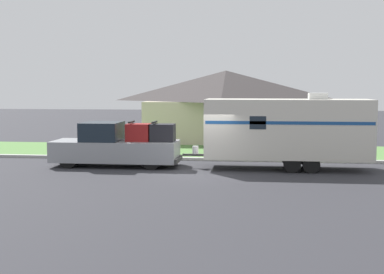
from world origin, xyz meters
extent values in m
plane|color=#2D2D33|center=(0.00, 0.00, 0.00)|extent=(120.00, 120.00, 0.00)
cube|color=#ADADA8|center=(0.00, 3.75, 0.07)|extent=(80.00, 0.30, 0.14)
cube|color=#568442|center=(0.00, 7.40, 0.01)|extent=(80.00, 7.00, 0.03)
cube|color=beige|center=(0.12, 14.17, 1.36)|extent=(10.21, 7.54, 2.71)
pyramid|color=#3D3838|center=(0.12, 14.17, 3.74)|extent=(11.03, 8.15, 2.05)
cube|color=#4C3828|center=(0.12, 10.43, 1.05)|extent=(1.00, 0.06, 2.10)
cylinder|color=black|center=(-6.26, 0.53, 0.43)|extent=(0.87, 0.28, 0.87)
cylinder|color=black|center=(-6.26, 2.25, 0.43)|extent=(0.87, 0.28, 0.87)
cylinder|color=black|center=(-2.44, 0.53, 0.43)|extent=(0.87, 0.28, 0.87)
cylinder|color=black|center=(-2.44, 2.25, 0.43)|extent=(0.87, 0.28, 0.87)
cube|color=gray|center=(-5.52, 1.39, 0.71)|extent=(3.34, 2.08, 0.95)
cube|color=#19232D|center=(-4.92, 1.39, 1.61)|extent=(1.73, 1.91, 0.86)
cube|color=gray|center=(-2.63, 1.39, 0.71)|extent=(2.46, 2.08, 0.95)
cube|color=#333333|center=(-1.34, 1.39, 0.36)|extent=(0.12, 1.87, 0.20)
cube|color=maroon|center=(-3.17, 1.39, 1.58)|extent=(1.13, 0.87, 0.80)
cube|color=black|center=(-3.53, 1.39, 2.06)|extent=(0.10, 0.96, 0.08)
cube|color=black|center=(-2.09, 1.39, 1.58)|extent=(1.13, 0.87, 0.80)
cube|color=black|center=(-2.45, 1.39, 2.06)|extent=(0.10, 0.96, 0.08)
cylinder|color=black|center=(3.74, 0.36, 0.37)|extent=(0.74, 0.22, 0.74)
cylinder|color=black|center=(3.74, 2.43, 0.37)|extent=(0.74, 0.22, 0.74)
cylinder|color=black|center=(4.55, 0.36, 0.37)|extent=(0.74, 0.22, 0.74)
cylinder|color=black|center=(4.55, 2.43, 0.37)|extent=(0.74, 0.22, 0.74)
cube|color=beige|center=(3.56, 1.39, 1.83)|extent=(7.26, 2.35, 2.60)
cube|color=navy|center=(3.56, 0.21, 2.16)|extent=(7.11, 0.01, 0.14)
cube|color=#383838|center=(-0.61, 1.39, 0.58)|extent=(1.08, 0.12, 0.10)
cylinder|color=silver|center=(-0.55, 1.39, 0.81)|extent=(0.28, 0.28, 0.36)
cube|color=silver|center=(4.87, 1.39, 3.27)|extent=(0.80, 0.68, 0.28)
cube|color=#19232D|center=(2.25, 0.21, 2.16)|extent=(0.70, 0.01, 0.56)
cylinder|color=brown|center=(1.12, 4.53, 0.54)|extent=(0.09, 0.09, 1.08)
cube|color=#B2B2B2|center=(1.12, 4.53, 1.19)|extent=(0.48, 0.20, 0.22)
camera|label=1|loc=(2.14, -22.66, 3.72)|focal=50.00mm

